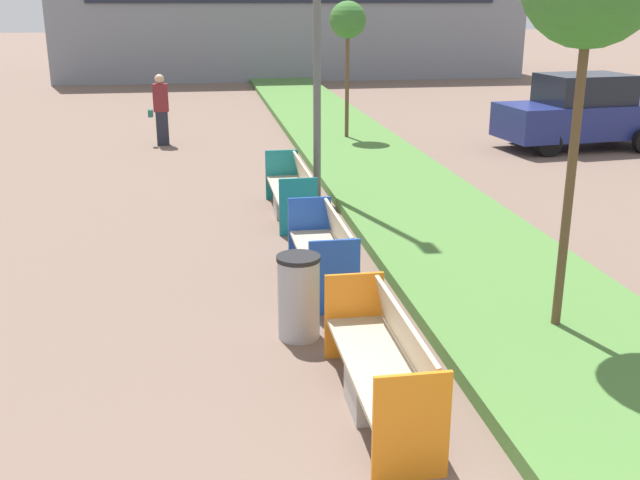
# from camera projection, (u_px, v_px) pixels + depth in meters

# --- Properties ---
(planter_grass_strip) EXTENTS (2.80, 120.00, 0.18)m
(planter_grass_strip) POSITION_uv_depth(u_px,v_px,m) (397.00, 187.00, 14.78)
(planter_grass_strip) COLOR #4C7A38
(planter_grass_strip) RESTS_ON ground
(bench_orange_frame) EXTENTS (0.65, 2.23, 0.94)m
(bench_orange_frame) POSITION_uv_depth(u_px,v_px,m) (382.00, 373.00, 6.86)
(bench_orange_frame) COLOR #ADA8A0
(bench_orange_frame) RESTS_ON ground
(bench_blue_frame) EXTENTS (0.65, 2.05, 0.94)m
(bench_blue_frame) POSITION_uv_depth(u_px,v_px,m) (324.00, 258.00, 9.91)
(bench_blue_frame) COLOR #ADA8A0
(bench_blue_frame) RESTS_ON ground
(bench_teal_frame) EXTENTS (0.65, 2.38, 0.94)m
(bench_teal_frame) POSITION_uv_depth(u_px,v_px,m) (292.00, 195.00, 13.09)
(bench_teal_frame) COLOR #ADA8A0
(bench_teal_frame) RESTS_ON ground
(litter_bin) EXTENTS (0.49, 0.49, 0.97)m
(litter_bin) POSITION_uv_depth(u_px,v_px,m) (299.00, 297.00, 8.31)
(litter_bin) COLOR #9EA0A5
(litter_bin) RESTS_ON ground
(sapling_tree_far) EXTENTS (0.92, 0.92, 3.60)m
(sapling_tree_far) POSITION_uv_depth(u_px,v_px,m) (348.00, 22.00, 18.81)
(sapling_tree_far) COLOR brown
(sapling_tree_far) RESTS_ON ground
(pedestrian_walking) EXTENTS (0.53, 0.24, 1.82)m
(pedestrian_walking) POSITION_uv_depth(u_px,v_px,m) (161.00, 109.00, 19.26)
(pedestrian_walking) COLOR #232633
(pedestrian_walking) RESTS_ON ground
(parked_car_distant) EXTENTS (4.37, 2.21, 1.86)m
(parked_car_distant) POSITION_uv_depth(u_px,v_px,m) (582.00, 112.00, 18.87)
(parked_car_distant) COLOR navy
(parked_car_distant) RESTS_ON ground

